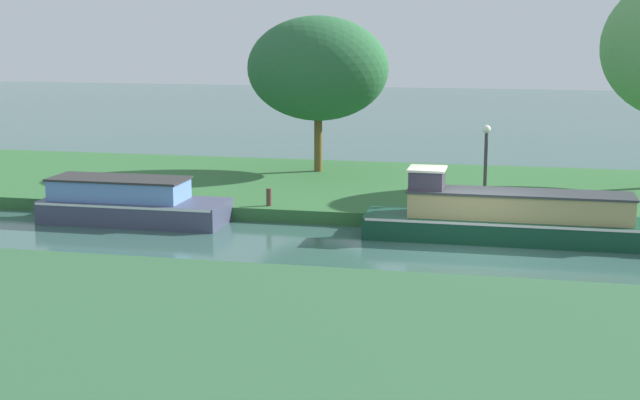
# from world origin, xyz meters

# --- Properties ---
(ground_plane) EXTENTS (120.00, 120.00, 0.00)m
(ground_plane) POSITION_xyz_m (0.00, 0.00, 0.00)
(ground_plane) COLOR #355A51
(riverbank_far) EXTENTS (72.00, 10.00, 0.40)m
(riverbank_far) POSITION_xyz_m (0.00, 7.00, 0.20)
(riverbank_far) COLOR #306633
(riverbank_far) RESTS_ON ground_plane
(riverbank_near) EXTENTS (72.00, 10.00, 0.40)m
(riverbank_near) POSITION_xyz_m (0.00, -9.00, 0.20)
(riverbank_near) COLOR #305D38
(riverbank_near) RESTS_ON ground_plane
(slate_barge) EXTENTS (5.49, 1.99, 1.32)m
(slate_barge) POSITION_xyz_m (-10.13, 1.20, 0.57)
(slate_barge) COLOR #40445D
(slate_barge) RESTS_ON ground_plane
(forest_narrowboat) EXTENTS (8.54, 1.71, 1.93)m
(forest_narrowboat) POSITION_xyz_m (1.16, 1.20, 0.62)
(forest_narrowboat) COLOR #12412B
(forest_narrowboat) RESTS_ON ground_plane
(willow_tree_left) EXTENTS (5.19, 3.87, 5.68)m
(willow_tree_left) POSITION_xyz_m (-6.20, 9.11, 4.18)
(willow_tree_left) COLOR brown
(willow_tree_left) RESTS_ON riverbank_far
(lamp_post) EXTENTS (0.24, 0.24, 2.50)m
(lamp_post) POSITION_xyz_m (0.12, 3.35, 2.00)
(lamp_post) COLOR #333338
(lamp_post) RESTS_ON riverbank_far
(mooring_post_near) EXTENTS (0.14, 0.14, 0.73)m
(mooring_post_near) POSITION_xyz_m (4.08, 2.51, 0.76)
(mooring_post_near) COLOR #503628
(mooring_post_near) RESTS_ON riverbank_far
(mooring_post_far) EXTENTS (0.16, 0.16, 0.53)m
(mooring_post_far) POSITION_xyz_m (-6.23, 2.51, 0.66)
(mooring_post_far) COLOR brown
(mooring_post_far) RESTS_ON riverbank_far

